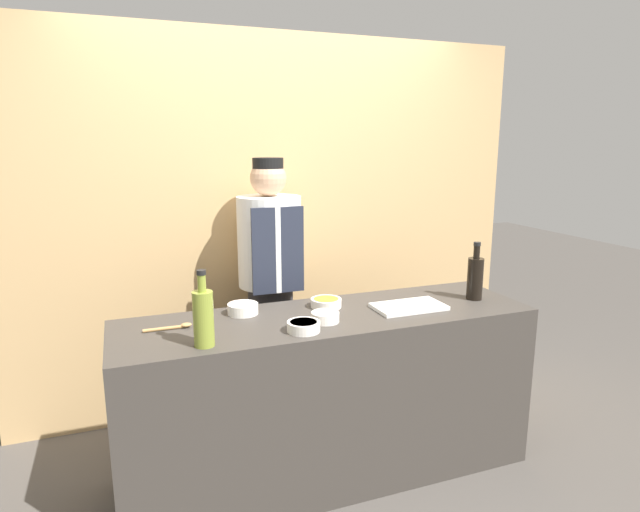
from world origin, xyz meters
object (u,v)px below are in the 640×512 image
at_px(cutting_board, 409,307).
at_px(sauce_bowl_red, 304,326).
at_px(bottle_oil, 203,317).
at_px(sauce_bowl_purple, 243,308).
at_px(wooden_spoon, 173,327).
at_px(chef_center, 270,285).
at_px(sauce_bowl_brown, 325,316).
at_px(sauce_bowl_yellow, 326,302).
at_px(bottle_soy, 475,277).

bearing_deg(cutting_board, sauce_bowl_red, -168.22).
bearing_deg(bottle_oil, sauce_bowl_purple, 55.83).
bearing_deg(wooden_spoon, bottle_oil, -67.90).
bearing_deg(cutting_board, wooden_spoon, 174.63).
distance_m(cutting_board, chef_center, 0.88).
bearing_deg(sauce_bowl_brown, sauce_bowl_red, -147.98).
xyz_separation_m(sauce_bowl_yellow, bottle_oil, (-0.69, -0.33, 0.11)).
relative_size(bottle_oil, wooden_spoon, 1.51).
relative_size(sauce_bowl_yellow, chef_center, 0.10).
xyz_separation_m(sauce_bowl_red, sauce_bowl_yellow, (0.23, 0.31, -0.00)).
height_order(bottle_soy, bottle_oil, bottle_oil).
distance_m(sauce_bowl_red, cutting_board, 0.64).
height_order(bottle_soy, wooden_spoon, bottle_soy).
bearing_deg(bottle_soy, sauce_bowl_purple, 171.07).
relative_size(sauce_bowl_purple, bottle_oil, 0.46).
bearing_deg(bottle_oil, bottle_soy, 6.45).
relative_size(sauce_bowl_purple, cutting_board, 0.42).
height_order(sauce_bowl_red, bottle_oil, bottle_oil).
distance_m(sauce_bowl_purple, chef_center, 0.54).
relative_size(sauce_bowl_yellow, bottle_soy, 0.51).
bearing_deg(sauce_bowl_brown, bottle_oil, -169.93).
distance_m(sauce_bowl_red, bottle_oil, 0.47).
relative_size(sauce_bowl_brown, chef_center, 0.08).
distance_m(sauce_bowl_brown, cutting_board, 0.49).
xyz_separation_m(bottle_soy, chef_center, (-0.99, 0.66, -0.12)).
relative_size(sauce_bowl_yellow, cutting_board, 0.44).
height_order(sauce_bowl_brown, chef_center, chef_center).
distance_m(cutting_board, bottle_oil, 1.10).
xyz_separation_m(bottle_oil, chef_center, (0.52, 0.83, -0.12)).
height_order(sauce_bowl_purple, wooden_spoon, sauce_bowl_purple).
distance_m(sauce_bowl_brown, chef_center, 0.73).
xyz_separation_m(sauce_bowl_yellow, cutting_board, (0.40, -0.18, -0.02)).
bearing_deg(sauce_bowl_brown, sauce_bowl_purple, 142.84).
height_order(sauce_bowl_red, bottle_soy, bottle_soy).
height_order(sauce_bowl_yellow, sauce_bowl_purple, sauce_bowl_purple).
bearing_deg(cutting_board, sauce_bowl_purple, 165.22).
relative_size(wooden_spoon, chef_center, 0.13).
relative_size(sauce_bowl_red, sauce_bowl_purple, 0.99).
bearing_deg(cutting_board, bottle_soy, 2.98).
bearing_deg(sauce_bowl_purple, wooden_spoon, -163.08).
xyz_separation_m(sauce_bowl_red, sauce_bowl_purple, (-0.21, 0.35, 0.00)).
distance_m(sauce_bowl_yellow, sauce_bowl_purple, 0.44).
bearing_deg(sauce_bowl_yellow, cutting_board, -23.97).
distance_m(sauce_bowl_brown, sauce_bowl_purple, 0.44).
relative_size(bottle_soy, wooden_spoon, 1.45).
xyz_separation_m(sauce_bowl_purple, bottle_soy, (1.26, -0.20, 0.10)).
distance_m(wooden_spoon, chef_center, 0.85).
xyz_separation_m(sauce_bowl_purple, cutting_board, (0.83, -0.22, -0.02)).
relative_size(sauce_bowl_yellow, wooden_spoon, 0.74).
bearing_deg(bottle_oil, sauce_bowl_yellow, 25.31).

